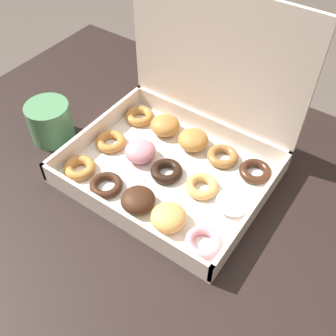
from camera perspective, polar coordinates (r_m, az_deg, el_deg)
ground_plane at (r=1.40m, az=2.02°, el=-22.56°), size 8.00×8.00×0.00m
dining_table at (r=0.85m, az=3.12°, el=-8.17°), size 1.28×0.81×0.71m
donut_box at (r=0.79m, az=1.55°, el=3.44°), size 0.39×0.32×0.33m
coffee_mug at (r=0.90m, az=-16.74°, el=6.51°), size 0.09×0.09×0.09m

